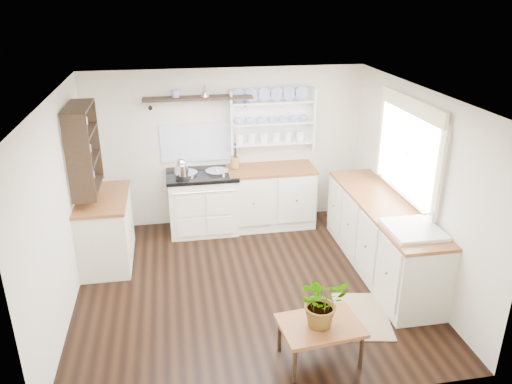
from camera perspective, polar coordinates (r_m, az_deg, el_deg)
floor at (r=6.12m, az=-0.91°, el=-10.55°), size 4.00×3.80×0.01m
wall_back at (r=7.35m, az=-3.33°, el=5.11°), size 4.00×0.02×2.30m
wall_right at (r=6.19m, az=17.63°, el=0.70°), size 0.02×3.80×2.30m
wall_left at (r=5.65m, az=-21.45°, el=-1.91°), size 0.02×3.80×2.30m
ceiling at (r=5.24m, az=-1.06°, el=11.08°), size 4.00×3.80×0.01m
window at (r=6.16m, az=17.03°, el=4.76°), size 0.08×1.55×1.22m
aga_cooker at (r=7.25m, az=-6.09°, el=-1.11°), size 1.00×0.69×0.92m
back_cabinets at (r=7.40m, az=1.69°, el=-0.44°), size 1.27×0.63×0.90m
right_cabinets at (r=6.42m, az=14.13°, el=-4.87°), size 0.62×2.43×0.90m
belfast_sink at (r=5.67m, az=17.42°, el=-5.17°), size 0.55×0.60×0.45m
left_cabinets at (r=6.69m, az=-16.78°, el=-4.03°), size 0.62×1.13×0.90m
plate_rack at (r=7.31m, az=1.75°, el=8.33°), size 1.20×0.22×0.90m
high_shelf at (r=7.01m, az=-6.65°, el=10.55°), size 1.50×0.29×0.16m
left_shelving at (r=6.32m, az=-19.13°, el=4.80°), size 0.28×0.80×1.05m
kettle at (r=6.91m, az=-8.53°, el=2.86°), size 0.19×0.19×0.23m
utensil_crock at (r=7.20m, az=-2.44°, el=3.38°), size 0.13×0.13×0.15m
center_table at (r=4.88m, az=7.36°, el=-15.15°), size 0.80×0.61×0.41m
potted_plant at (r=4.71m, az=7.54°, el=-12.29°), size 0.53×0.48×0.50m
floor_rug at (r=5.72m, az=12.00°, el=-13.67°), size 0.69×0.93×0.02m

